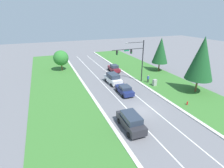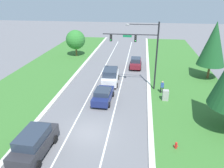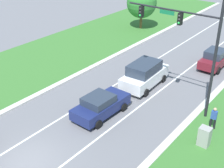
% 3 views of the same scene
% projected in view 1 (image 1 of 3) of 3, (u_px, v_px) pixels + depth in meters
% --- Properties ---
extents(ground_plane, '(160.00, 160.00, 0.00)m').
position_uv_depth(ground_plane, '(142.00, 111.00, 26.39)').
color(ground_plane, slate).
extents(curb_strip_right, '(0.50, 90.00, 0.15)m').
position_uv_depth(curb_strip_right, '(172.00, 104.00, 28.31)').
color(curb_strip_right, beige).
rests_on(curb_strip_right, ground_plane).
extents(curb_strip_left, '(0.50, 90.00, 0.15)m').
position_uv_depth(curb_strip_left, '(107.00, 118.00, 24.41)').
color(curb_strip_left, beige).
rests_on(curb_strip_left, ground_plane).
extents(grass_verge_right, '(10.00, 90.00, 0.08)m').
position_uv_depth(grass_verge_right, '(196.00, 98.00, 30.14)').
color(grass_verge_right, '#38702D').
rests_on(grass_verge_right, ground_plane).
extents(grass_verge_left, '(10.00, 90.00, 0.08)m').
position_uv_depth(grass_verge_left, '(69.00, 126.00, 22.61)').
color(grass_verge_left, '#38702D').
rests_on(grass_verge_left, ground_plane).
extents(lane_stripe_inner_left, '(0.14, 81.00, 0.01)m').
position_uv_depth(lane_stripe_inner_left, '(131.00, 113.00, 25.76)').
color(lane_stripe_inner_left, white).
rests_on(lane_stripe_inner_left, ground_plane).
extents(lane_stripe_inner_right, '(0.14, 81.00, 0.01)m').
position_uv_depth(lane_stripe_inner_right, '(152.00, 108.00, 27.01)').
color(lane_stripe_inner_right, white).
rests_on(lane_stripe_inner_right, ground_plane).
extents(traffic_signal_mast, '(6.93, 0.41, 8.80)m').
position_uv_depth(traffic_signal_mast, '(135.00, 56.00, 35.12)').
color(traffic_signal_mast, black).
rests_on(traffic_signal_mast, ground_plane).
extents(navy_sedan, '(2.22, 4.63, 1.63)m').
position_uv_depth(navy_sedan, '(125.00, 90.00, 31.69)').
color(navy_sedan, navy).
rests_on(navy_sedan, ground_plane).
extents(charcoal_suv, '(2.33, 5.05, 2.08)m').
position_uv_depth(charcoal_suv, '(131.00, 121.00, 21.89)').
color(charcoal_suv, '#28282D').
rests_on(charcoal_suv, ground_plane).
extents(burgundy_sedan, '(1.98, 4.49, 1.81)m').
position_uv_depth(burgundy_sedan, '(114.00, 68.00, 44.15)').
color(burgundy_sedan, maroon).
rests_on(burgundy_sedan, ground_plane).
extents(white_suv, '(2.44, 5.05, 2.15)m').
position_uv_depth(white_suv, '(113.00, 78.00, 36.55)').
color(white_suv, white).
rests_on(white_suv, ground_plane).
extents(utility_cabinet, '(0.70, 0.60, 1.37)m').
position_uv_depth(utility_cabinet, '(155.00, 83.00, 35.30)').
color(utility_cabinet, '#9E9E99').
rests_on(utility_cabinet, ground_plane).
extents(pedestrian, '(0.40, 0.26, 1.69)m').
position_uv_depth(pedestrian, '(148.00, 79.00, 36.89)').
color(pedestrian, black).
rests_on(pedestrian, ground_plane).
extents(fire_hydrant, '(0.34, 0.20, 0.70)m').
position_uv_depth(fire_hydrant, '(187.00, 103.00, 27.86)').
color(fire_hydrant, red).
rests_on(fire_hydrant, ground_plane).
extents(conifer_near_right_tree, '(4.76, 4.76, 10.21)m').
position_uv_depth(conifer_near_right_tree, '(202.00, 58.00, 30.46)').
color(conifer_near_right_tree, brown).
rests_on(conifer_near_right_tree, ground_plane).
extents(oak_near_left_tree, '(3.78, 3.78, 5.23)m').
position_uv_depth(oak_near_left_tree, '(61.00, 58.00, 43.98)').
color(oak_near_left_tree, brown).
rests_on(oak_near_left_tree, ground_plane).
extents(conifer_far_right_tree, '(3.90, 3.90, 8.41)m').
position_uv_depth(conifer_far_right_tree, '(161.00, 50.00, 43.09)').
color(conifer_far_right_tree, brown).
rests_on(conifer_far_right_tree, ground_plane).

